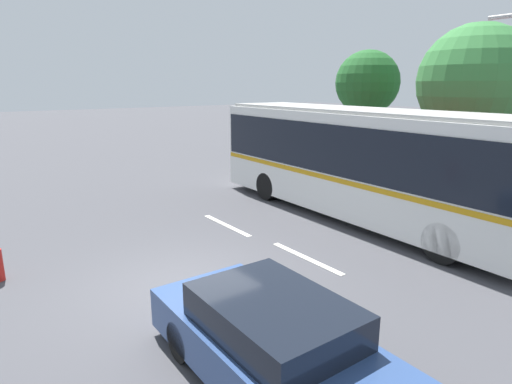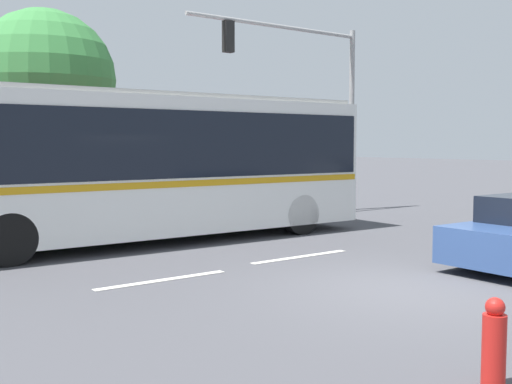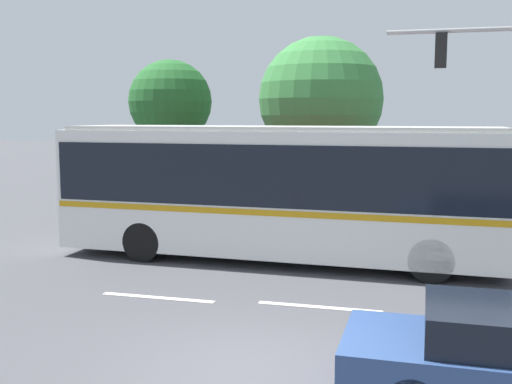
% 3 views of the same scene
% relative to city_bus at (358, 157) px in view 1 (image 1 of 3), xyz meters
% --- Properties ---
extents(ground_plane, '(140.00, 140.00, 0.00)m').
position_rel_city_bus_xyz_m(ground_plane, '(1.16, -6.77, -1.93)').
color(ground_plane, '#444449').
extents(city_bus, '(11.22, 2.89, 3.39)m').
position_rel_city_bus_xyz_m(city_bus, '(0.00, 0.00, 0.00)').
color(city_bus, silver).
rests_on(city_bus, ground).
extents(sedan_foreground, '(4.55, 1.84, 1.32)m').
position_rel_city_bus_xyz_m(sedan_foreground, '(4.76, -7.07, -1.30)').
color(sedan_foreground, navy).
rests_on(sedan_foreground, ground).
extents(flowering_hedge, '(10.18, 1.48, 1.55)m').
position_rel_city_bus_xyz_m(flowering_hedge, '(-0.41, 3.47, -1.17)').
color(flowering_hedge, '#286028').
rests_on(flowering_hedge, ground).
extents(street_tree_left, '(3.26, 3.26, 5.84)m').
position_rel_city_bus_xyz_m(street_tree_left, '(-6.11, 7.63, 2.25)').
color(street_tree_left, brown).
rests_on(street_tree_left, ground).
extents(street_tree_centre, '(4.34, 4.34, 6.40)m').
position_rel_city_bus_xyz_m(street_tree_centre, '(0.02, 6.52, 2.29)').
color(street_tree_centre, brown).
rests_on(street_tree_centre, ground).
extents(lane_stripe_mid, '(2.40, 0.16, 0.01)m').
position_rel_city_bus_xyz_m(lane_stripe_mid, '(1.64, -3.63, -1.92)').
color(lane_stripe_mid, silver).
rests_on(lane_stripe_mid, ground).
extents(lane_stripe_far, '(2.40, 0.16, 0.01)m').
position_rel_city_bus_xyz_m(lane_stripe_far, '(-1.61, -3.86, -1.92)').
color(lane_stripe_far, silver).
rests_on(lane_stripe_far, ground).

